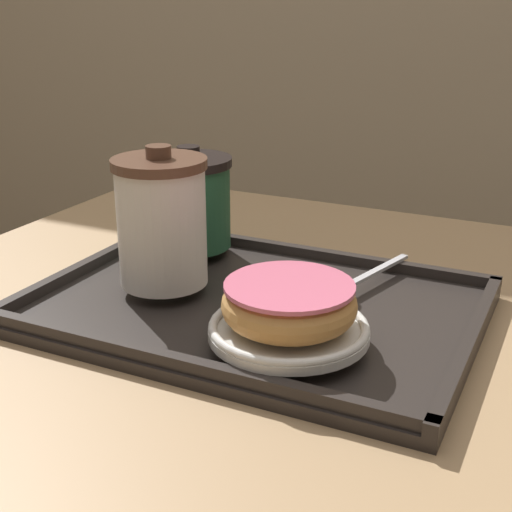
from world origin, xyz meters
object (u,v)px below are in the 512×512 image
at_px(coffee_cup_front, 162,221).
at_px(donut_chocolate_glazed, 289,303).
at_px(coffee_cup_rear, 190,201).
at_px(spoon, 352,282).

relative_size(coffee_cup_front, donut_chocolate_glazed, 1.21).
distance_m(coffee_cup_rear, spoon, 0.22).
relative_size(coffee_cup_front, coffee_cup_rear, 1.20).
bearing_deg(donut_chocolate_glazed, spoon, 84.46).
bearing_deg(spoon, coffee_cup_front, -52.26).
bearing_deg(coffee_cup_front, donut_chocolate_glazed, -19.35).
height_order(coffee_cup_rear, spoon, coffee_cup_rear).
distance_m(coffee_cup_front, spoon, 0.21).
distance_m(coffee_cup_rear, donut_chocolate_glazed, 0.27).
bearing_deg(coffee_cup_front, spoon, 22.68).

